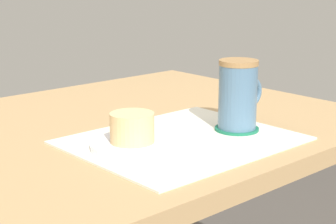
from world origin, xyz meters
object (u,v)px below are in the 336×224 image
(dining_table, at_px, (111,163))
(coffee_mug, at_px, (238,94))
(pastry_plate, at_px, (132,145))
(pastry, at_px, (132,128))

(dining_table, xyz_separation_m, coffee_mug, (0.16, -0.21, 0.16))
(coffee_mug, bearing_deg, pastry_plate, 168.18)
(pastry, height_order, coffee_mug, coffee_mug)
(pastry, relative_size, coffee_mug, 0.58)
(pastry_plate, height_order, pastry, pastry)
(pastry, bearing_deg, pastry_plate, 0.00)
(dining_table, height_order, pastry, pastry)
(pastry_plate, bearing_deg, pastry, 0.00)
(pastry, bearing_deg, coffee_mug, -11.82)
(dining_table, distance_m, pastry, 0.22)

